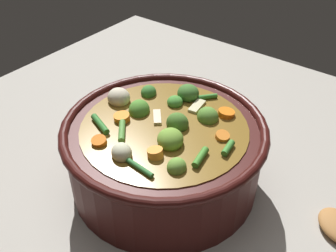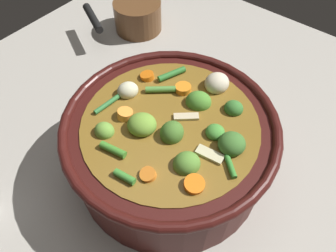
{
  "view_description": "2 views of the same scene",
  "coord_description": "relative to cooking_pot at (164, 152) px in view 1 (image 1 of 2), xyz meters",
  "views": [
    {
      "loc": [
        -0.4,
        -0.31,
        0.5
      ],
      "look_at": [
        0.02,
        0.01,
        0.11
      ],
      "focal_mm": 42.27,
      "sensor_mm": 36.0,
      "label": 1
    },
    {
      "loc": [
        0.19,
        -0.24,
        0.5
      ],
      "look_at": [
        -0.0,
        0.0,
        0.11
      ],
      "focal_mm": 34.42,
      "sensor_mm": 36.0,
      "label": 2
    }
  ],
  "objects": [
    {
      "name": "ground_plane",
      "position": [
        -0.0,
        -0.0,
        -0.07
      ],
      "size": [
        1.1,
        1.1,
        0.0
      ],
      "primitive_type": "plane",
      "color": "#9E998E"
    },
    {
      "name": "cooking_pot",
      "position": [
        0.0,
        0.0,
        0.0
      ],
      "size": [
        0.34,
        0.34,
        0.14
      ],
      "color": "#38110F",
      "rests_on": "ground_plane"
    }
  ]
}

